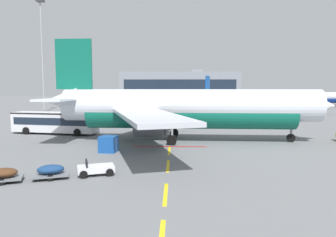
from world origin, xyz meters
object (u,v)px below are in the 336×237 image
Objects in this scene: airliner_far_center at (195,98)px; apron_light_mast_near at (42,44)px; airliner_foreground at (185,108)px; baggage_train at (28,173)px; uld_cargo_container at (108,144)px; apron_shuttle_bus at (55,121)px.

apron_light_mast_near reaches higher than airliner_far_center.
airliner_foreground is 3.04× the size of baggage_train.
airliner_far_center is 61.96m from uld_cargo_container.
apron_light_mast_near is at bearing 129.53° from airliner_foreground.
apron_shuttle_bus is (-17.83, 5.46, -2.20)m from airliner_foreground.
apron_shuttle_bus is 0.43× the size of apron_light_mast_near.
airliner_far_center is 2.30× the size of apron_shuttle_bus.
airliner_foreground reaches higher than baggage_train.
baggage_train is 10.22m from uld_cargo_container.
baggage_train is 6.28× the size of uld_cargo_container.
apron_light_mast_near is at bearing -164.18° from airliner_far_center.
apron_shuttle_bus is (-22.70, -48.47, -1.58)m from airliner_far_center.
baggage_train is (-16.19, -70.20, -2.80)m from airliner_far_center.
airliner_far_center is 1.00× the size of apron_light_mast_near.
apron_light_mast_near is at bearing 114.99° from apron_shuttle_bus.
apron_light_mast_near is (-40.01, -11.34, 14.11)m from airliner_far_center.
apron_light_mast_near is at bearing 112.04° from baggage_train.
apron_shuttle_bus is 1.08× the size of baggage_train.
apron_shuttle_bus is at bearing -115.10° from airliner_far_center.
airliner_foreground reaches higher than apron_shuttle_bus.
apron_shuttle_bus reaches higher than uld_cargo_container.
baggage_train is at bearing -110.12° from uld_cargo_container.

